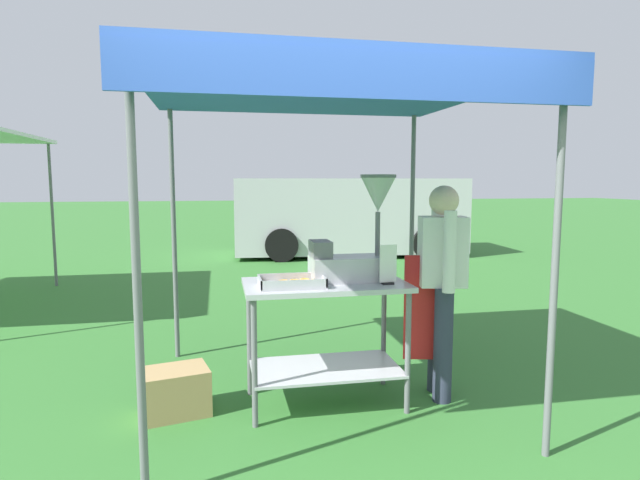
% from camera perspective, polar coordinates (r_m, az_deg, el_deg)
% --- Properties ---
extents(ground_plane, '(70.00, 70.00, 0.00)m').
position_cam_1_polar(ground_plane, '(8.89, -7.02, -4.16)').
color(ground_plane, '#33702D').
extents(stall_canopy, '(2.50, 2.46, 2.33)m').
position_cam_1_polar(stall_canopy, '(3.83, 0.31, 15.45)').
color(stall_canopy, slate).
rests_on(stall_canopy, ground).
extents(donut_cart, '(1.17, 0.64, 0.91)m').
position_cam_1_polar(donut_cart, '(3.82, 0.59, -8.36)').
color(donut_cart, '#B7B7BC').
rests_on(donut_cart, ground).
extents(donut_tray, '(0.45, 0.29, 0.07)m').
position_cam_1_polar(donut_tray, '(3.62, -3.05, -4.80)').
color(donut_tray, '#B7B7BC').
rests_on(donut_tray, donut_cart).
extents(donut_fryer, '(0.63, 0.28, 0.78)m').
position_cam_1_polar(donut_fryer, '(3.81, 4.07, -0.09)').
color(donut_fryer, '#B7B7BC').
rests_on(donut_fryer, donut_cart).
extents(menu_sign, '(0.13, 0.05, 0.28)m').
position_cam_1_polar(menu_sign, '(3.70, 7.50, -2.99)').
color(menu_sign, black).
rests_on(menu_sign, donut_cart).
extents(vendor, '(0.47, 0.54, 1.61)m').
position_cam_1_polar(vendor, '(4.00, 13.16, -4.29)').
color(vendor, '#2D3347').
rests_on(vendor, ground).
extents(supply_crate, '(0.50, 0.42, 0.33)m').
position_cam_1_polar(supply_crate, '(3.95, -15.53, -15.75)').
color(supply_crate, tan).
rests_on(supply_crate, ground).
extents(van_silver, '(5.09, 2.38, 1.69)m').
position_cam_1_polar(van_silver, '(11.63, 3.17, 2.75)').
color(van_silver, '#BCBCC1').
rests_on(van_silver, ground).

